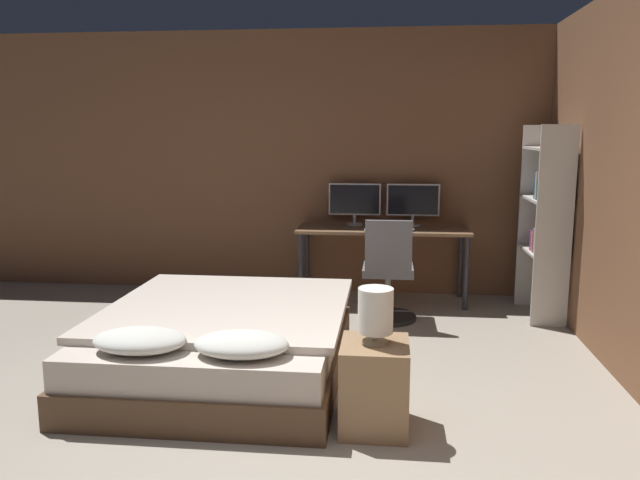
# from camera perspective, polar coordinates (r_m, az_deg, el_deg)

# --- Properties ---
(wall_back) EXTENTS (12.00, 0.06, 2.70)m
(wall_back) POSITION_cam_1_polar(r_m,az_deg,el_deg) (6.51, 1.26, 6.98)
(wall_back) COLOR brown
(wall_back) RESTS_ON ground_plane
(wall_side_right) EXTENTS (0.06, 12.00, 2.70)m
(wall_side_right) POSITION_cam_1_polar(r_m,az_deg,el_deg) (4.54, 27.14, 4.63)
(wall_side_right) COLOR brown
(wall_side_right) RESTS_ON ground_plane
(bed) EXTENTS (1.67, 2.01, 0.55)m
(bed) POSITION_cam_1_polar(r_m,az_deg,el_deg) (4.47, -8.72, -9.08)
(bed) COLOR brown
(bed) RESTS_ON ground_plane
(nightstand) EXTENTS (0.38, 0.43, 0.51)m
(nightstand) POSITION_cam_1_polar(r_m,az_deg,el_deg) (3.65, 4.99, -13.14)
(nightstand) COLOR #997551
(nightstand) RESTS_ON ground_plane
(bedside_lamp) EXTENTS (0.20, 0.20, 0.32)m
(bedside_lamp) POSITION_cam_1_polar(r_m,az_deg,el_deg) (3.51, 5.10, -6.52)
(bedside_lamp) COLOR gray
(bedside_lamp) RESTS_ON nightstand
(desk) EXTENTS (1.68, 0.59, 0.74)m
(desk) POSITION_cam_1_polar(r_m,az_deg,el_deg) (6.20, 5.77, 0.31)
(desk) COLOR #846042
(desk) RESTS_ON ground_plane
(monitor_left) EXTENTS (0.53, 0.16, 0.42)m
(monitor_left) POSITION_cam_1_polar(r_m,az_deg,el_deg) (6.36, 3.19, 3.58)
(monitor_left) COLOR #B7B7BC
(monitor_left) RESTS_ON desk
(monitor_right) EXTENTS (0.53, 0.16, 0.42)m
(monitor_right) POSITION_cam_1_polar(r_m,az_deg,el_deg) (6.35, 8.50, 3.49)
(monitor_right) COLOR #B7B7BC
(monitor_right) RESTS_ON desk
(keyboard) EXTENTS (0.36, 0.13, 0.02)m
(keyboard) POSITION_cam_1_polar(r_m,az_deg,el_deg) (6.00, 5.77, 0.91)
(keyboard) COLOR #B7B7BC
(keyboard) RESTS_ON desk
(computer_mouse) EXTENTS (0.07, 0.05, 0.04)m
(computer_mouse) POSITION_cam_1_polar(r_m,az_deg,el_deg) (6.00, 8.34, 0.95)
(computer_mouse) COLOR #B7B7BC
(computer_mouse) RESTS_ON desk
(office_chair) EXTENTS (0.52, 0.52, 0.93)m
(office_chair) POSITION_cam_1_polar(r_m,az_deg,el_deg) (5.60, 6.22, -3.61)
(office_chair) COLOR black
(office_chair) RESTS_ON ground_plane
(bookshelf) EXTENTS (0.31, 0.73, 1.74)m
(bookshelf) POSITION_cam_1_polar(r_m,az_deg,el_deg) (5.91, 20.02, 2.18)
(bookshelf) COLOR beige
(bookshelf) RESTS_ON ground_plane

